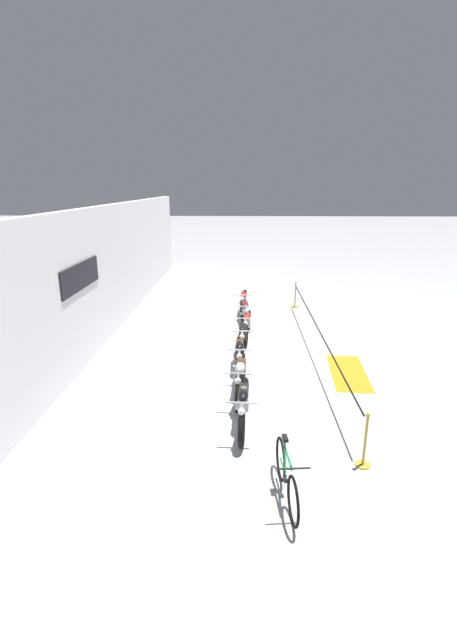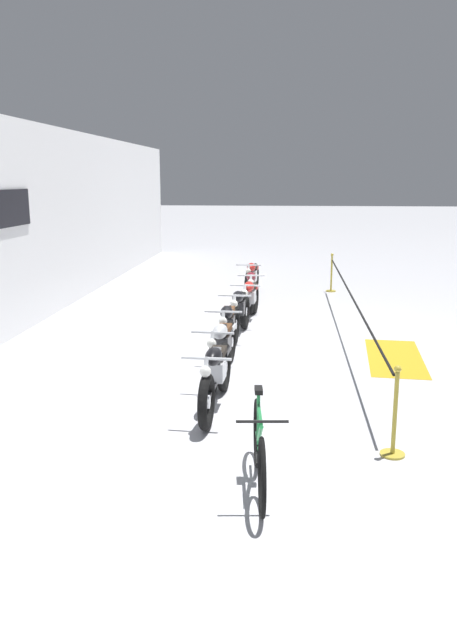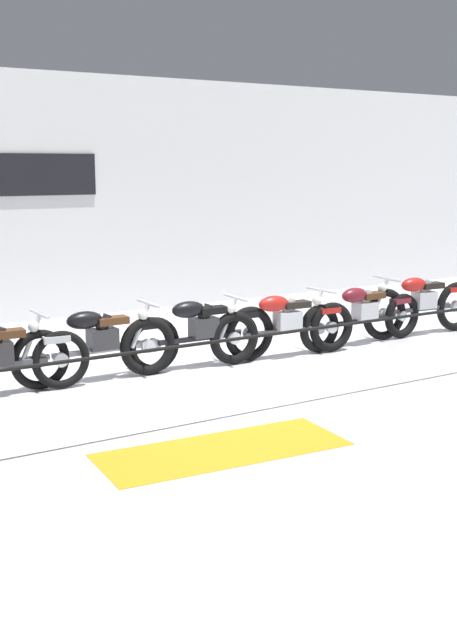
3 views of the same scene
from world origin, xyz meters
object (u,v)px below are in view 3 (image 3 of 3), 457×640
motorcycle_red_4 (284,326)px  motorcycle_black_3 (200,333)px  stanchion_far_left (171,362)px  floor_banner (223,449)px  motorcycle_black_2 (98,344)px  motorcycle_red_6 (421,305)px  motorcycle_maroon_5 (362,315)px

motorcycle_red_4 → motorcycle_black_3: bearing=173.5°
stanchion_far_left → floor_banner: 1.02m
motorcycle_black_2 → motorcycle_black_3: size_ratio=0.98×
motorcycle_red_4 → stanchion_far_left: bearing=-144.5°
motorcycle_red_6 → stanchion_far_left: (-5.57, -2.13, 0.25)m
motorcycle_black_2 → motorcycle_red_6: bearing=-1.3°
motorcycle_black_3 → stanchion_far_left: size_ratio=0.22×
stanchion_far_left → motorcycle_red_6: bearing=20.9°
motorcycle_maroon_5 → motorcycle_red_6: motorcycle_red_6 is taller
motorcycle_black_3 → motorcycle_red_6: (4.00, -0.03, 0.01)m
motorcycle_black_3 → floor_banner: motorcycle_black_3 is taller
motorcycle_black_3 → motorcycle_red_4: (1.26, -0.14, -0.01)m
motorcycle_red_6 → stanchion_far_left: stanchion_far_left is taller
motorcycle_black_2 → stanchion_far_left: 2.27m
motorcycle_black_2 → motorcycle_red_6: 5.40m
motorcycle_black_3 → motorcycle_red_4: 1.27m
motorcycle_maroon_5 → floor_banner: size_ratio=1.00×
motorcycle_black_3 → motorcycle_maroon_5: 2.74m
motorcycle_black_2 → motorcycle_red_4: (2.66, -0.23, -0.01)m
motorcycle_black_3 → stanchion_far_left: (-1.57, -2.16, 0.27)m
motorcycle_red_4 → stanchion_far_left: size_ratio=0.22×
stanchion_far_left → motorcycle_maroon_5: bearing=25.8°
motorcycle_red_4 → stanchion_far_left: 3.49m
motorcycle_black_2 → floor_banner: size_ratio=0.94×
motorcycle_maroon_5 → motorcycle_red_6: size_ratio=1.05×
motorcycle_black_3 → motorcycle_black_2: bearing=176.3°
floor_banner → motorcycle_maroon_5: bearing=38.2°
motorcycle_red_4 → motorcycle_black_2: bearing=175.0°
motorcycle_red_6 → floor_banner: (-5.39, -2.81, -0.48)m
motorcycle_red_6 → stanchion_far_left: size_ratio=0.22×
motorcycle_black_3 → stanchion_far_left: bearing=-126.0°
motorcycle_red_4 → motorcycle_red_6: size_ratio=1.01×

